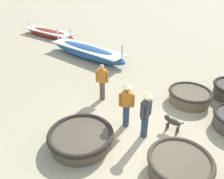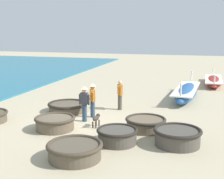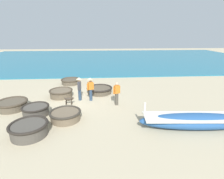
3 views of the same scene
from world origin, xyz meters
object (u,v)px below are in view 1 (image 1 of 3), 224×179
at_px(coracle_weathered, 81,137).
at_px(coracle_center, 180,165).
at_px(long_boat_green_hull, 49,33).
at_px(fisherman_crouching, 146,112).
at_px(coracle_far_left, 190,96).
at_px(fisherman_with_hat, 127,102).
at_px(dog, 172,122).
at_px(long_boat_blue_hull, 87,52).
at_px(fisherman_by_coracle, 102,81).

distance_m(coracle_weathered, coracle_center, 2.97).
xyz_separation_m(long_boat_green_hull, fisherman_crouching, (-6.06, -11.95, 0.66)).
height_order(coracle_far_left, long_boat_green_hull, long_boat_green_hull).
height_order(fisherman_with_hat, fisherman_crouching, same).
bearing_deg(coracle_weathered, coracle_far_left, -23.11).
height_order(coracle_weathered, coracle_far_left, coracle_far_left).
xyz_separation_m(long_boat_green_hull, dog, (-5.28, -12.57, 0.08)).
bearing_deg(coracle_far_left, long_boat_blue_hull, 78.82).
height_order(fisherman_by_coracle, dog, fisherman_by_coracle).
distance_m(fisherman_with_hat, dog, 1.66).
bearing_deg(long_boat_blue_hull, fisherman_with_hat, -127.01).
relative_size(coracle_far_left, long_boat_blue_hull, 0.29).
height_order(coracle_center, dog, coracle_center).
distance_m(coracle_weathered, fisherman_crouching, 2.16).
xyz_separation_m(coracle_weathered, fisherman_by_coracle, (2.51, 1.13, 0.57)).
bearing_deg(coracle_weathered, fisherman_by_coracle, 24.27).
height_order(coracle_far_left, dog, dog).
relative_size(coracle_center, fisherman_crouching, 1.04).
relative_size(long_boat_green_hull, dog, 7.91).
distance_m(fisherman_with_hat, fisherman_crouching, 0.79).
xyz_separation_m(coracle_center, dog, (1.57, 0.86, 0.07)).
height_order(coracle_weathered, dog, dog).
relative_size(long_boat_green_hull, fisherman_crouching, 3.24).
bearing_deg(coracle_far_left, fisherman_by_coracle, 122.35).
bearing_deg(fisherman_by_coracle, long_boat_green_hull, 61.87).
relative_size(long_boat_blue_hull, fisherman_with_hat, 3.55).
bearing_deg(coracle_weathered, fisherman_crouching, -43.45).
bearing_deg(fisherman_with_hat, dog, -64.66).
distance_m(fisherman_crouching, dog, 1.16).
bearing_deg(coracle_center, coracle_far_left, 14.92).
distance_m(coracle_center, fisherman_by_coracle, 4.44).
height_order(coracle_far_left, long_boat_blue_hull, long_boat_blue_hull).
bearing_deg(fisherman_crouching, fisherman_by_coracle, 67.86).
bearing_deg(fisherman_crouching, dog, -38.34).
bearing_deg(fisherman_with_hat, fisherman_by_coracle, 62.57).
height_order(coracle_far_left, fisherman_crouching, fisherman_crouching).
xyz_separation_m(long_boat_blue_hull, long_boat_green_hull, (1.77, 5.63, -0.11)).
xyz_separation_m(coracle_weathered, coracle_center, (0.70, -2.88, 0.04)).
height_order(long_boat_blue_hull, fisherman_with_hat, fisherman_with_hat).
distance_m(coracle_far_left, fisherman_by_coracle, 3.62).
relative_size(coracle_far_left, long_boat_green_hull, 0.32).
bearing_deg(long_boat_green_hull, fisherman_crouching, -116.90).
relative_size(fisherman_with_hat, fisherman_crouching, 1.00).
height_order(long_boat_blue_hull, dog, long_boat_blue_hull).
bearing_deg(fisherman_by_coracle, dog, -94.48).
bearing_deg(fisherman_by_coracle, coracle_center, -114.30).
height_order(coracle_center, fisherman_with_hat, fisherman_with_hat).
bearing_deg(coracle_center, coracle_weathered, 103.65).
height_order(coracle_weathered, fisherman_with_hat, fisherman_with_hat).
bearing_deg(coracle_weathered, coracle_center, -76.35).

